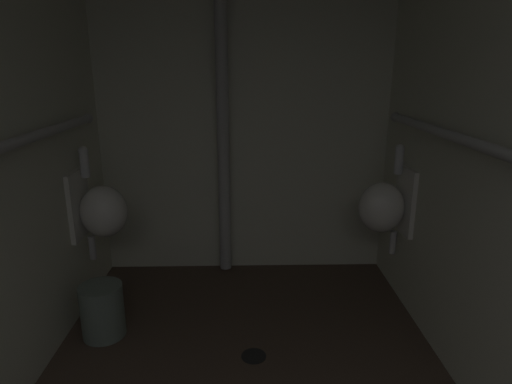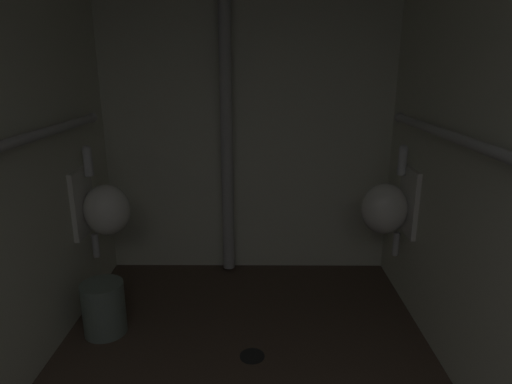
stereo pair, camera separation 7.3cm
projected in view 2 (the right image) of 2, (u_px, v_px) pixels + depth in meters
The scene contains 7 objects.
wall_back at pixel (248, 116), 3.23m from camera, with size 2.27×0.06×2.41m, color beige.
urinal_left_mid at pixel (103, 208), 2.82m from camera, with size 0.32×0.30×0.76m.
urinal_right_mid at pixel (388, 207), 2.85m from camera, with size 0.32×0.30×0.76m.
supply_pipe_right at pixel (506, 156), 1.64m from camera, with size 0.06×2.64×0.06m.
standpipe_back_wall at pixel (226, 117), 3.12m from camera, with size 0.09×0.09×2.36m, color #B2B2B2.
floor_drain at pixel (252, 356), 2.43m from camera, with size 0.14×0.14×0.01m, color black.
waste_bin at pixel (104, 308), 2.61m from camera, with size 0.25×0.25×0.32m, color slate.
Camera 2 is at (0.08, 0.06, 1.56)m, focal length 30.49 mm.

